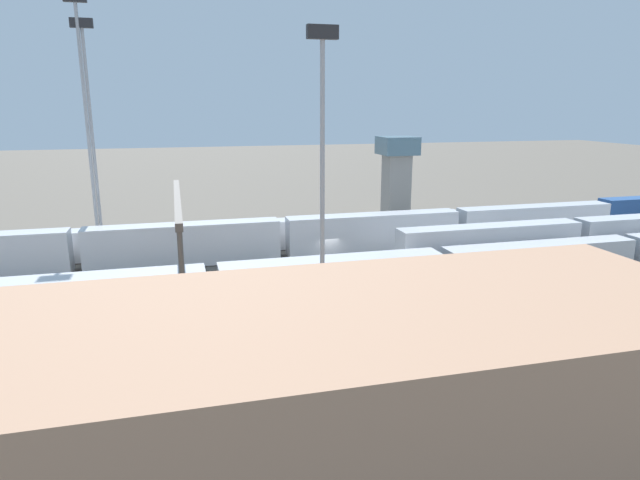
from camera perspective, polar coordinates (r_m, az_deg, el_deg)
The scene contains 17 objects.
ground_plane at distance 69.26m, azimuth 1.16°, elevation -2.10°, with size 400.00×400.00×0.00m, color #60594F.
track_bed_0 at distance 80.95m, azimuth -1.25°, elevation 0.28°, with size 140.00×2.80×0.12m, color #3D3833.
track_bed_1 at distance 76.23m, azimuth -0.38°, elevation -0.57°, with size 140.00×2.80×0.12m, color #4C443D.
track_bed_2 at distance 71.56m, azimuth 0.61°, elevation -1.53°, with size 140.00×2.80×0.12m, color #4C443D.
track_bed_3 at distance 66.93m, azimuth 1.74°, elevation -2.62°, with size 140.00×2.80×0.12m, color #3D3833.
track_bed_4 at distance 62.36m, azimuth 3.04°, elevation -3.87°, with size 140.00×2.80×0.12m, color #3D3833.
track_bed_5 at distance 57.87m, azimuth 4.54°, elevation -5.32°, with size 140.00×2.80×0.12m, color #4C443D.
train_on_track_1 at distance 75.00m, azimuth -2.96°, elevation 0.75°, with size 139.00×3.00×4.40m.
train_on_track_2 at distance 69.69m, azimuth -3.86°, elevation 0.20°, with size 95.60×3.00×5.00m.
train_on_track_4 at distance 75.86m, azimuth 24.89°, elevation 0.03°, with size 47.20×3.06×5.00m.
train_on_track_5 at distance 56.28m, azimuth 1.33°, elevation -3.74°, with size 119.80×3.00×3.80m.
light_mast_0 at distance 80.69m, azimuth -22.71°, elevation 12.56°, with size 2.80×0.70×29.70m.
light_mast_1 at distance 50.87m, azimuth 0.25°, elevation 11.04°, with size 2.80×0.70×25.71m.
light_mast_2 at distance 80.50m, azimuth -23.18°, elevation 13.67°, with size 2.80×0.70×32.71m.
signal_gantry at distance 65.08m, azimuth -14.47°, elevation 3.25°, with size 0.70×30.00×8.80m.
maintenance_shed at distance 26.28m, azimuth -10.98°, elevation -18.39°, with size 49.39×14.10×10.14m, color tan.
control_tower at distance 96.12m, azimuth 7.92°, elevation 7.13°, with size 6.00×6.00×13.75m.
Camera 1 is at (18.23, 64.07, 18.96)m, focal length 30.99 mm.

